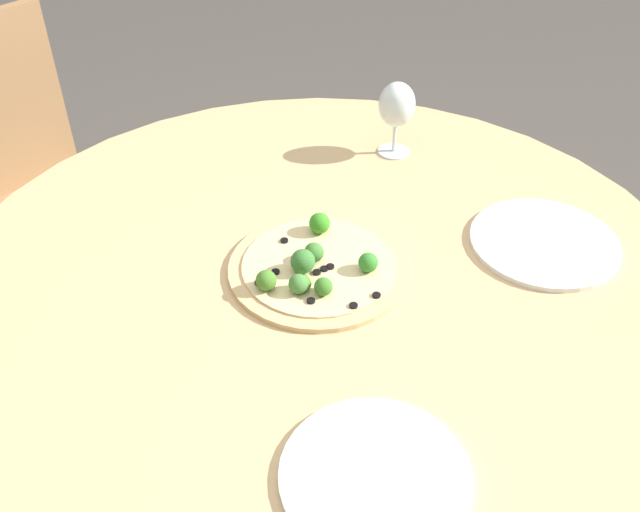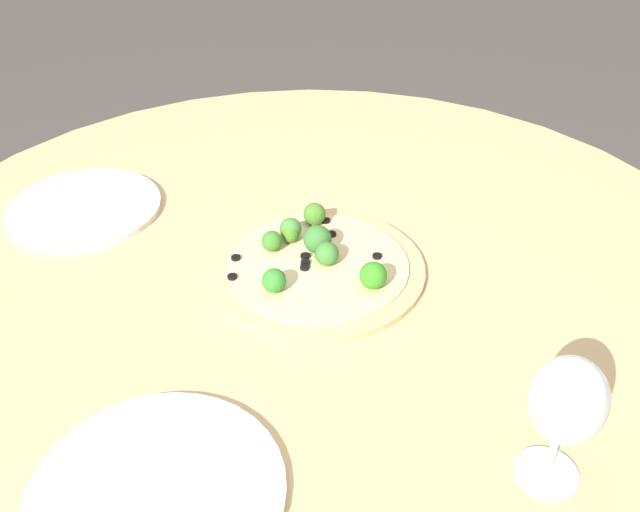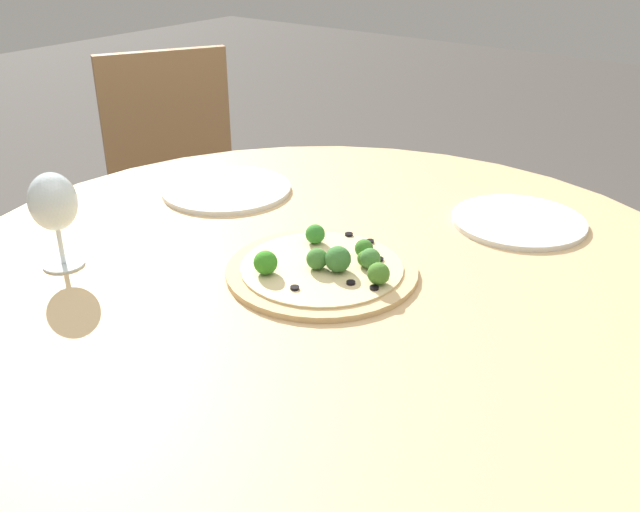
{
  "view_description": "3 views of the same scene",
  "coord_description": "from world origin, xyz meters",
  "px_view_note": "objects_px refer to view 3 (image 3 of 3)",
  "views": [
    {
      "loc": [
        -0.53,
        -0.77,
        1.55
      ],
      "look_at": [
        0.0,
        0.01,
        0.79
      ],
      "focal_mm": 40.0,
      "sensor_mm": 36.0,
      "label": 1
    },
    {
      "loc": [
        0.82,
        -0.0,
        1.39
      ],
      "look_at": [
        0.0,
        0.01,
        0.79
      ],
      "focal_mm": 40.0,
      "sensor_mm": 36.0,
      "label": 2
    },
    {
      "loc": [
        -0.62,
        0.82,
        1.3
      ],
      "look_at": [
        0.0,
        0.01,
        0.79
      ],
      "focal_mm": 40.0,
      "sensor_mm": 36.0,
      "label": 3
    }
  ],
  "objects_px": {
    "chair": "(183,204)",
    "wine_glass": "(53,204)",
    "plate_far": "(227,189)",
    "plate_near": "(518,221)",
    "pizza": "(323,266)"
  },
  "relations": [
    {
      "from": "chair",
      "to": "wine_glass",
      "type": "bearing_deg",
      "value": -114.81
    },
    {
      "from": "chair",
      "to": "plate_near",
      "type": "relative_size",
      "value": 3.71
    },
    {
      "from": "wine_glass",
      "to": "chair",
      "type": "bearing_deg",
      "value": -53.57
    },
    {
      "from": "chair",
      "to": "pizza",
      "type": "distance_m",
      "value": 1.08
    },
    {
      "from": "wine_glass",
      "to": "plate_far",
      "type": "xyz_separation_m",
      "value": [
        0.02,
        -0.41,
        -0.1
      ]
    },
    {
      "from": "chair",
      "to": "plate_near",
      "type": "distance_m",
      "value": 1.12
    },
    {
      "from": "pizza",
      "to": "wine_glass",
      "type": "relative_size",
      "value": 1.93
    },
    {
      "from": "plate_near",
      "to": "pizza",
      "type": "bearing_deg",
      "value": 65.74
    },
    {
      "from": "wine_glass",
      "to": "plate_far",
      "type": "height_order",
      "value": "wine_glass"
    },
    {
      "from": "wine_glass",
      "to": "plate_far",
      "type": "distance_m",
      "value": 0.42
    },
    {
      "from": "plate_far",
      "to": "plate_near",
      "type": "bearing_deg",
      "value": -158.96
    },
    {
      "from": "chair",
      "to": "wine_glass",
      "type": "xyz_separation_m",
      "value": [
        -0.55,
        0.74,
        0.38
      ]
    },
    {
      "from": "wine_glass",
      "to": "plate_near",
      "type": "distance_m",
      "value": 0.82
    },
    {
      "from": "chair",
      "to": "wine_glass",
      "type": "distance_m",
      "value": 1.0
    },
    {
      "from": "chair",
      "to": "plate_far",
      "type": "relative_size",
      "value": 3.45
    }
  ]
}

